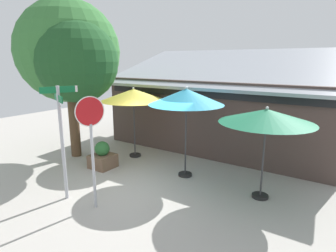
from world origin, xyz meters
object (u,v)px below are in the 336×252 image
Objects in this scene: patio_umbrella_forest_green_right at (267,117)px; street_sign_post at (62,132)px; stop_sign at (91,133)px; patio_umbrella_mustard_left at (133,95)px; patio_umbrella_teal_center at (186,97)px; shade_tree at (71,55)px; sidewalk_planter at (103,157)px.

street_sign_post is at bearing -145.91° from patio_umbrella_forest_green_right.
patio_umbrella_mustard_left is at bearing 115.71° from stop_sign.
street_sign_post is 3.70m from patio_umbrella_teal_center.
shade_tree reaches higher than patio_umbrella_mustard_left.
shade_tree is 3.80m from sidewalk_planter.
patio_umbrella_teal_center reaches higher than patio_umbrella_forest_green_right.
patio_umbrella_forest_green_right is 6.96m from shade_tree.
patio_umbrella_teal_center is (0.89, 3.00, 0.60)m from stop_sign.
patio_umbrella_forest_green_right is at bearing -3.46° from patio_umbrella_teal_center.
patio_umbrella_forest_green_right is at bearing -7.99° from patio_umbrella_mustard_left.
street_sign_post reaches higher than patio_umbrella_mustard_left.
stop_sign is 1.13× the size of patio_umbrella_forest_green_right.
sidewalk_planter is at bearing -95.84° from patio_umbrella_mustard_left.
patio_umbrella_mustard_left is 1.07× the size of patio_umbrella_forest_green_right.
street_sign_post is 5.28m from patio_umbrella_forest_green_right.
patio_umbrella_mustard_left is at bearing 172.01° from patio_umbrella_forest_green_right.
patio_umbrella_teal_center is 2.49m from patio_umbrella_forest_green_right.
patio_umbrella_mustard_left is (-0.70, 3.66, 0.53)m from street_sign_post.
patio_umbrella_forest_green_right is at bearing 34.09° from street_sign_post.
sidewalk_planter is (-1.87, 2.02, -1.58)m from stop_sign.
sidewalk_planter is at bearing -160.51° from patio_umbrella_teal_center.
stop_sign is 0.49× the size of shade_tree.
patio_umbrella_forest_green_right is (2.46, -0.15, -0.31)m from patio_umbrella_teal_center.
patio_umbrella_mustard_left is at bearing 167.81° from patio_umbrella_teal_center.
street_sign_post is at bearing -79.17° from patio_umbrella_mustard_left.
sidewalk_planter is (-0.86, 2.12, -1.48)m from street_sign_post.
patio_umbrella_mustard_left is (-1.71, 3.56, 0.43)m from stop_sign.
stop_sign reaches higher than patio_umbrella_forest_green_right.
stop_sign is 0.98× the size of patio_umbrella_teal_center.
stop_sign is at bearing -106.45° from patio_umbrella_teal_center.
street_sign_post reaches higher than patio_umbrella_teal_center.
patio_umbrella_mustard_left reaches higher than patio_umbrella_forest_green_right.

